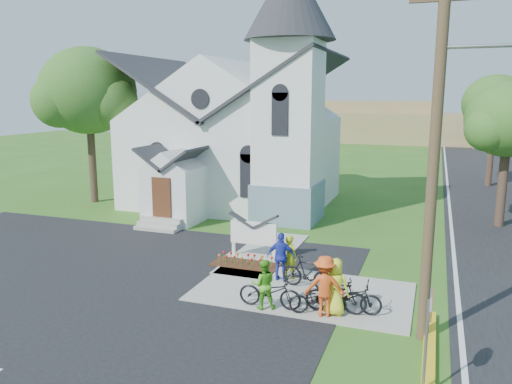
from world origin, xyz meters
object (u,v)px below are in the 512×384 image
at_px(stop_sign, 429,319).
at_px(bike_3, 336,295).
at_px(bike_4, 350,296).
at_px(cyclist_3, 325,286).
at_px(cyclist_0, 290,257).
at_px(bike_1, 308,273).
at_px(cyclist_4, 335,287).
at_px(church_sign, 254,234).
at_px(cyclist_2, 281,257).
at_px(cyclist_1, 263,284).
at_px(bike_0, 270,292).
at_px(utility_pole, 438,136).
at_px(bike_2, 318,299).

height_order(stop_sign, bike_3, stop_sign).
distance_m(stop_sign, bike_4, 4.38).
distance_m(cyclist_3, bike_3, 0.53).
relative_size(cyclist_0, bike_3, 0.85).
distance_m(bike_1, cyclist_4, 2.07).
bearing_deg(cyclist_0, church_sign, -19.60).
bearing_deg(cyclist_0, bike_4, 159.77).
bearing_deg(cyclist_2, cyclist_1, 87.35).
bearing_deg(bike_4, bike_3, 112.08).
xyz_separation_m(bike_1, bike_3, (1.25, -1.55, -0.00)).
bearing_deg(bike_0, bike_3, -83.26).
relative_size(utility_pole, bike_1, 5.45).
relative_size(church_sign, utility_pole, 0.22).
relative_size(cyclist_3, cyclist_4, 1.06).
height_order(bike_0, cyclist_4, cyclist_4).
distance_m(cyclist_4, bike_4, 0.59).
distance_m(church_sign, cyclist_3, 5.70).
bearing_deg(cyclist_4, bike_0, 11.57).
relative_size(church_sign, cyclist_0, 1.42).
bearing_deg(bike_1, stop_sign, -132.03).
bearing_deg(cyclist_0, bike_2, 143.04).
xyz_separation_m(cyclist_3, bike_3, (0.28, 0.28, -0.36)).
relative_size(bike_1, cyclist_3, 1.02).
relative_size(cyclist_0, bike_1, 0.85).
height_order(bike_0, cyclist_3, cyclist_3).
relative_size(cyclist_1, cyclist_3, 0.85).
xyz_separation_m(utility_pole, bike_1, (-3.76, 2.25, -4.80)).
distance_m(bike_0, cyclist_1, 0.33).
bearing_deg(cyclist_4, bike_4, -141.40).
relative_size(utility_pole, cyclist_1, 6.53).
relative_size(stop_sign, bike_3, 1.36).
relative_size(bike_1, cyclist_4, 1.08).
xyz_separation_m(bike_2, cyclist_4, (0.46, 0.15, 0.41)).
bearing_deg(cyclist_0, cyclist_2, 74.28).
relative_size(cyclist_2, bike_4, 0.89).
distance_m(cyclist_0, bike_1, 1.16).
height_order(stop_sign, bike_2, stop_sign).
height_order(church_sign, bike_4, church_sign).
bearing_deg(bike_3, bike_0, 94.64).
height_order(stop_sign, cyclist_0, stop_sign).
xyz_separation_m(stop_sign, cyclist_0, (-4.67, 5.72, -0.95)).
relative_size(church_sign, bike_2, 1.30).
height_order(bike_0, bike_4, bike_0).
relative_size(utility_pole, bike_4, 5.28).
height_order(utility_pole, cyclist_4, utility_pole).
bearing_deg(stop_sign, utility_pole, 91.49).
bearing_deg(bike_1, cyclist_4, -133.05).
xyz_separation_m(utility_pole, cyclist_3, (-2.80, 0.42, -4.45)).
xyz_separation_m(cyclist_2, cyclist_3, (2.02, -2.30, 0.06)).
bearing_deg(cyclist_2, bike_4, 138.24).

